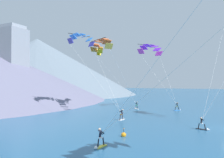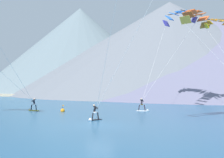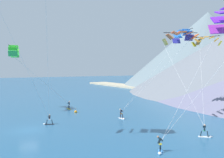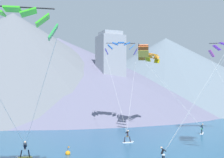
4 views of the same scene
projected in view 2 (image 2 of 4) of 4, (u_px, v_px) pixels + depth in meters
ground_plane at (100, 125)px, 27.16m from camera, size 400.00×400.00×0.00m
kitesurfer_near_lead at (33, 107)px, 42.37m from camera, size 1.77×0.63×1.79m
kitesurfer_near_trail at (94, 116)px, 30.89m from camera, size 0.99×1.77×1.63m
kitesurfer_far_right at (143, 107)px, 41.59m from camera, size 1.76×0.66×1.82m
parafoil_kite_far_left at (196, 17)px, 46.71m from camera, size 10.35×7.36×13.22m
parafoil_kite_far_right at (180, 17)px, 50.34m from camera, size 6.65×11.77×13.99m
parafoil_kite_distant_high_outer at (218, 23)px, 47.67m from camera, size 4.05×3.22×1.63m
race_marker_buoy at (63, 111)px, 40.50m from camera, size 0.56×0.56×1.02m
shoreline_strip at (180, 97)px, 80.13m from camera, size 180.00×10.00×0.70m
shore_building_promenade_mid at (111, 89)px, 87.80m from camera, size 5.33×7.06×4.63m
shore_building_quay_east at (204, 86)px, 80.67m from camera, size 8.01×6.17×6.24m
shore_building_old_town at (141, 90)px, 85.50m from camera, size 7.11×4.35×4.27m
mountain_peak_west_ridge at (80, 50)px, 130.98m from camera, size 82.27×82.27×35.71m
mountain_peak_east_shoulder at (170, 48)px, 117.01m from camera, size 115.27×115.27×34.71m
mountain_peak_far_spur at (214, 57)px, 110.03m from camera, size 118.98×118.98×26.50m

